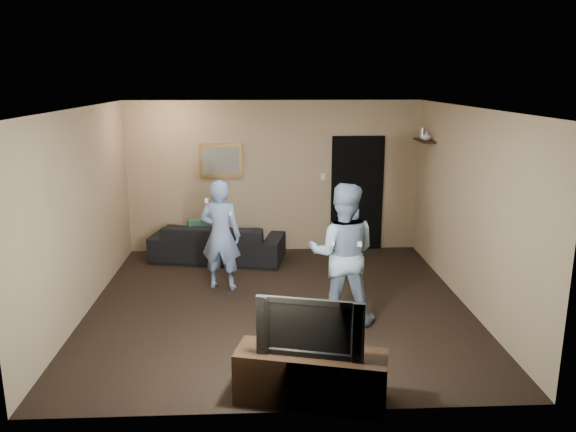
{
  "coord_description": "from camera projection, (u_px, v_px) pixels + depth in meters",
  "views": [
    {
      "loc": [
        -0.22,
        -7.03,
        2.97
      ],
      "look_at": [
        0.14,
        0.3,
        1.15
      ],
      "focal_mm": 35.0,
      "sensor_mm": 36.0,
      "label": 1
    }
  ],
  "objects": [
    {
      "name": "sofa",
      "position": [
        218.0,
        242.0,
        9.31
      ],
      "size": [
        2.28,
        1.25,
        0.63
      ],
      "primitive_type": "imported",
      "rotation": [
        0.0,
        0.0,
        2.94
      ],
      "color": "black",
      "rests_on": "ground"
    },
    {
      "name": "throw_pillow",
      "position": [
        201.0,
        232.0,
        9.25
      ],
      "size": [
        0.46,
        0.26,
        0.44
      ],
      "primitive_type": "cube",
      "rotation": [
        0.0,
        0.0,
        0.3
      ],
      "color": "#174536",
      "rests_on": "sofa"
    },
    {
      "name": "doorway",
      "position": [
        357.0,
        194.0,
        9.76
      ],
      "size": [
        0.9,
        0.06,
        2.0
      ],
      "primitive_type": "cube",
      "color": "black",
      "rests_on": "ground"
    },
    {
      "name": "wall_front",
      "position": [
        288.0,
        278.0,
        4.8
      ],
      "size": [
        5.0,
        0.04,
        2.6
      ],
      "primitive_type": "cube",
      "color": "tan",
      "rests_on": "ground"
    },
    {
      "name": "television",
      "position": [
        311.0,
        324.0,
        5.11
      ],
      "size": [
        0.98,
        0.36,
        0.56
      ],
      "primitive_type": "imported",
      "rotation": [
        0.0,
        0.0,
        -0.25
      ],
      "color": "black",
      "rests_on": "tv_console"
    },
    {
      "name": "painting_frame",
      "position": [
        221.0,
        160.0,
        9.51
      ],
      "size": [
        0.72,
        0.05,
        0.57
      ],
      "primitive_type": "cube",
      "color": "olive",
      "rests_on": "wall_back"
    },
    {
      "name": "wall_back",
      "position": [
        274.0,
        177.0,
        9.65
      ],
      "size": [
        5.0,
        0.04,
        2.6
      ],
      "primitive_type": "cube",
      "color": "tan",
      "rests_on": "ground"
    },
    {
      "name": "tv_console",
      "position": [
        311.0,
        377.0,
        5.24
      ],
      "size": [
        1.47,
        0.78,
        0.5
      ],
      "primitive_type": "cube",
      "rotation": [
        0.0,
        0.0,
        -0.25
      ],
      "color": "black",
      "rests_on": "ground"
    },
    {
      "name": "wii_player_left",
      "position": [
        221.0,
        235.0,
        7.95
      ],
      "size": [
        0.65,
        0.54,
        1.59
      ],
      "color": "#7794CE",
      "rests_on": "ground"
    },
    {
      "name": "ground",
      "position": [
        279.0,
        304.0,
        7.54
      ],
      "size": [
        5.0,
        5.0,
        0.0
      ],
      "primitive_type": "plane",
      "color": "black",
      "rests_on": "ground"
    },
    {
      "name": "shelf_figurine",
      "position": [
        423.0,
        133.0,
        9.02
      ],
      "size": [
        0.06,
        0.06,
        0.18
      ],
      "primitive_type": "cylinder",
      "color": "silver",
      "rests_on": "wall_shelf"
    },
    {
      "name": "wii_player_right",
      "position": [
        343.0,
        254.0,
        6.85
      ],
      "size": [
        0.95,
        0.8,
        1.75
      ],
      "color": "#839BBE",
      "rests_on": "ground"
    },
    {
      "name": "wall_left",
      "position": [
        82.0,
        213.0,
        7.11
      ],
      "size": [
        0.04,
        5.0,
        2.6
      ],
      "primitive_type": "cube",
      "color": "tan",
      "rests_on": "ground"
    },
    {
      "name": "light_switch",
      "position": [
        323.0,
        177.0,
        9.67
      ],
      "size": [
        0.08,
        0.02,
        0.12
      ],
      "primitive_type": "cube",
      "color": "silver",
      "rests_on": "wall_back"
    },
    {
      "name": "wall_right",
      "position": [
        469.0,
        208.0,
        7.35
      ],
      "size": [
        0.04,
        5.0,
        2.6
      ],
      "primitive_type": "cube",
      "color": "tan",
      "rests_on": "ground"
    },
    {
      "name": "wall_shelf",
      "position": [
        424.0,
        141.0,
        8.92
      ],
      "size": [
        0.2,
        0.6,
        0.03
      ],
      "primitive_type": "cube",
      "color": "black",
      "rests_on": "wall_right"
    },
    {
      "name": "painting_canvas",
      "position": [
        220.0,
        160.0,
        9.49
      ],
      "size": [
        0.62,
        0.01,
        0.47
      ],
      "primitive_type": "cube",
      "color": "slate",
      "rests_on": "painting_frame"
    },
    {
      "name": "shelf_vase",
      "position": [
        427.0,
        136.0,
        8.81
      ],
      "size": [
        0.14,
        0.14,
        0.14
      ],
      "primitive_type": "imported",
      "rotation": [
        0.0,
        0.0,
        -0.05
      ],
      "color": "silver",
      "rests_on": "wall_shelf"
    },
    {
      "name": "ceiling",
      "position": [
        278.0,
        108.0,
        6.92
      ],
      "size": [
        5.0,
        5.0,
        0.04
      ],
      "primitive_type": "cube",
      "color": "silver",
      "rests_on": "wall_back"
    }
  ]
}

